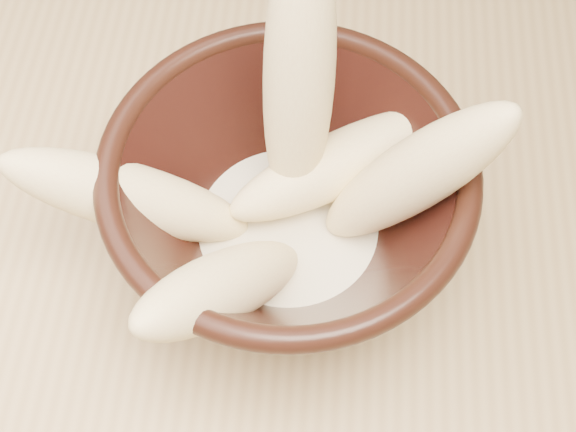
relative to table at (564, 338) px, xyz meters
The scene contains 8 objects.
table is the anchor object (origin of this frame).
bowl 0.27m from the table, behind, with size 0.24×0.24×0.13m.
milk_puddle 0.25m from the table, behind, with size 0.13×0.13×0.02m, color beige.
banana_upright 0.32m from the table, 165.41° to the left, with size 0.04×0.04×0.21m, color #EAC98A.
banana_left 0.37m from the table, behind, with size 0.04×0.04×0.17m, color #EAC98A.
banana_right 0.25m from the table, behind, with size 0.04×0.04×0.17m, color #EAC98A.
banana_across 0.25m from the table, 165.99° to the left, with size 0.04×0.04×0.16m, color #EAC98A.
banana_front 0.31m from the table, 167.93° to the right, with size 0.04×0.04×0.15m, color #EAC98A.
Camera 1 is at (-0.20, -0.25, 1.28)m, focal length 50.00 mm.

